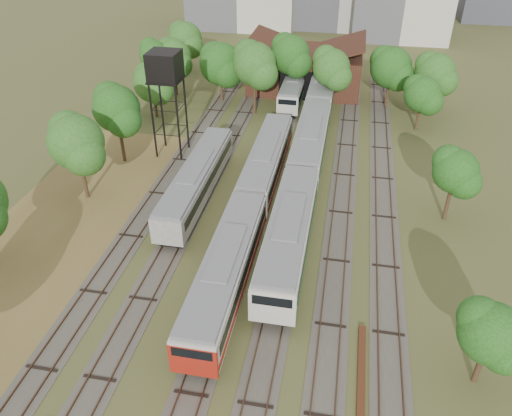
# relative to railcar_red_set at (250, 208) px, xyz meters

# --- Properties ---
(dry_grass_patch) EXTENTS (14.00, 60.00, 0.04)m
(dry_grass_patch) POSITION_rel_railcar_red_set_xyz_m (-16.00, -13.20, -1.99)
(dry_grass_patch) COLOR brown
(dry_grass_patch) RESTS_ON ground
(tracks) EXTENTS (24.60, 80.00, 0.19)m
(tracks) POSITION_rel_railcar_red_set_xyz_m (1.33, 3.80, -1.97)
(tracks) COLOR #4C473D
(tracks) RESTS_ON ground
(railcar_red_set) EXTENTS (3.08, 34.57, 3.81)m
(railcar_red_set) POSITION_rel_railcar_red_set_xyz_m (0.00, 0.00, 0.00)
(railcar_red_set) COLOR black
(railcar_red_set) RESTS_ON ground
(railcar_green_set) EXTENTS (3.28, 52.08, 4.06)m
(railcar_green_set) POSITION_rel_railcar_red_set_xyz_m (4.00, 13.81, 0.14)
(railcar_green_set) COLOR black
(railcar_green_set) RESTS_ON ground
(railcar_rear) EXTENTS (2.82, 16.08, 3.49)m
(railcar_rear) POSITION_rel_railcar_red_set_xyz_m (0.00, 32.11, -0.17)
(railcar_rear) COLOR black
(railcar_rear) RESTS_ON ground
(old_grey_coach) EXTENTS (2.86, 18.00, 3.54)m
(old_grey_coach) POSITION_rel_railcar_red_set_xyz_m (-6.00, 3.93, -0.08)
(old_grey_coach) COLOR black
(old_grey_coach) RESTS_ON ground
(water_tower) EXTENTS (3.34, 3.34, 11.56)m
(water_tower) POSITION_rel_railcar_red_set_xyz_m (-11.60, 12.76, 7.73)
(water_tower) COLOR black
(water_tower) RESTS_ON ground
(rail_pile_far) EXTENTS (0.48, 7.61, 0.25)m
(rail_pile_far) POSITION_rel_railcar_red_set_xyz_m (10.20, -14.37, -1.89)
(rail_pile_far) COLOR #572C19
(rail_pile_far) RESTS_ON ground
(maintenance_shed) EXTENTS (16.45, 11.55, 7.58)m
(maintenance_shed) POSITION_rel_railcar_red_set_xyz_m (1.00, 36.78, 0.90)
(maintenance_shed) COLOR #3C1E16
(maintenance_shed) RESTS_ON ground
(tree_band_left) EXTENTS (8.60, 76.83, 8.75)m
(tree_band_left) POSITION_rel_railcar_red_set_xyz_m (-17.83, 3.66, 3.54)
(tree_band_left) COLOR #382616
(tree_band_left) RESTS_ON ground
(tree_band_far) EXTENTS (40.34, 11.33, 9.43)m
(tree_band_far) POSITION_rel_railcar_red_set_xyz_m (-0.03, 29.39, 3.86)
(tree_band_far) COLOR #382616
(tree_band_far) RESTS_ON ground
(tree_band_right) EXTENTS (5.28, 42.26, 7.06)m
(tree_band_right) POSITION_rel_railcar_red_set_xyz_m (16.91, 7.78, 2.64)
(tree_band_right) COLOR #382616
(tree_band_right) RESTS_ON ground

